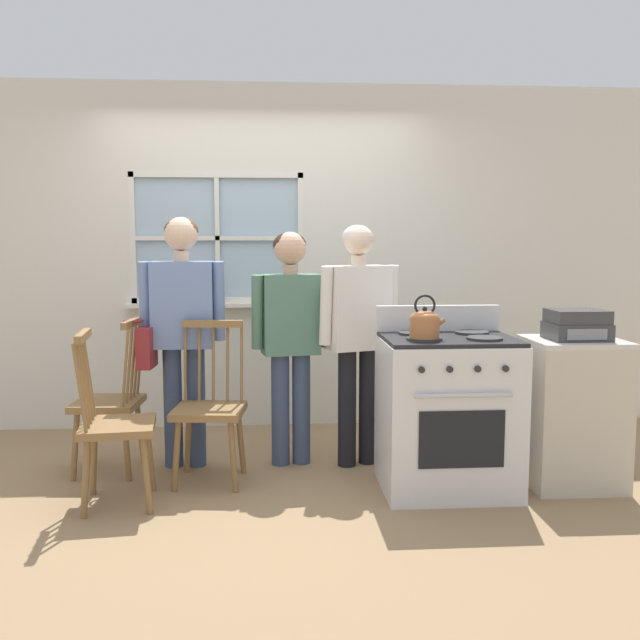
{
  "coord_description": "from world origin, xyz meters",
  "views": [
    {
      "loc": [
        0.04,
        -4.28,
        1.5
      ],
      "look_at": [
        0.36,
        0.07,
        1.0
      ],
      "focal_mm": 40.0,
      "sensor_mm": 36.0,
      "label": 1
    }
  ],
  "objects_px": {
    "side_counter": "(572,412)",
    "person_adult_right": "(358,322)",
    "person_teen_center": "(290,324)",
    "chair_by_window": "(111,403)",
    "chair_center_cluster": "(114,426)",
    "potted_plant": "(211,291)",
    "kettle": "(425,323)",
    "stereo": "(577,325)",
    "chair_near_wall": "(210,410)",
    "handbag": "(146,346)",
    "stove": "(447,412)",
    "person_elderly_left": "(183,315)"
  },
  "relations": [
    {
      "from": "chair_near_wall",
      "to": "chair_center_cluster",
      "type": "bearing_deg",
      "value": -138.51
    },
    {
      "from": "potted_plant",
      "to": "handbag",
      "type": "height_order",
      "value": "potted_plant"
    },
    {
      "from": "chair_by_window",
      "to": "person_elderly_left",
      "type": "relative_size",
      "value": 0.61
    },
    {
      "from": "person_teen_center",
      "to": "handbag",
      "type": "bearing_deg",
      "value": 176.74
    },
    {
      "from": "chair_near_wall",
      "to": "handbag",
      "type": "height_order",
      "value": "same"
    },
    {
      "from": "handbag",
      "to": "stereo",
      "type": "bearing_deg",
      "value": -9.92
    },
    {
      "from": "person_adult_right",
      "to": "stove",
      "type": "bearing_deg",
      "value": -65.67
    },
    {
      "from": "kettle",
      "to": "handbag",
      "type": "height_order",
      "value": "kettle"
    },
    {
      "from": "chair_near_wall",
      "to": "kettle",
      "type": "bearing_deg",
      "value": -10.64
    },
    {
      "from": "person_elderly_left",
      "to": "side_counter",
      "type": "bearing_deg",
      "value": -13.5
    },
    {
      "from": "potted_plant",
      "to": "handbag",
      "type": "relative_size",
      "value": 1.02
    },
    {
      "from": "side_counter",
      "to": "potted_plant",
      "type": "bearing_deg",
      "value": 147.0
    },
    {
      "from": "person_elderly_left",
      "to": "chair_near_wall",
      "type": "bearing_deg",
      "value": -59.57
    },
    {
      "from": "chair_by_window",
      "to": "person_teen_center",
      "type": "height_order",
      "value": "person_teen_center"
    },
    {
      "from": "chair_center_cluster",
      "to": "potted_plant",
      "type": "bearing_deg",
      "value": -20.78
    },
    {
      "from": "chair_center_cluster",
      "to": "person_teen_center",
      "type": "distance_m",
      "value": 1.31
    },
    {
      "from": "person_elderly_left",
      "to": "stove",
      "type": "distance_m",
      "value": 1.79
    },
    {
      "from": "kettle",
      "to": "stove",
      "type": "bearing_deg",
      "value": 37.01
    },
    {
      "from": "chair_by_window",
      "to": "side_counter",
      "type": "xyz_separation_m",
      "value": [
        2.85,
        -0.45,
        -0.0
      ]
    },
    {
      "from": "stove",
      "to": "kettle",
      "type": "height_order",
      "value": "kettle"
    },
    {
      "from": "kettle",
      "to": "handbag",
      "type": "bearing_deg",
      "value": 160.49
    },
    {
      "from": "person_elderly_left",
      "to": "stove",
      "type": "bearing_deg",
      "value": -19.91
    },
    {
      "from": "chair_by_window",
      "to": "stereo",
      "type": "xyz_separation_m",
      "value": [
        2.85,
        -0.48,
        0.54
      ]
    },
    {
      "from": "person_elderly_left",
      "to": "handbag",
      "type": "height_order",
      "value": "person_elderly_left"
    },
    {
      "from": "person_teen_center",
      "to": "handbag",
      "type": "xyz_separation_m",
      "value": [
        -0.92,
        -0.1,
        -0.12
      ]
    },
    {
      "from": "chair_center_cluster",
      "to": "stove",
      "type": "xyz_separation_m",
      "value": [
        1.93,
        0.11,
        0.02
      ]
    },
    {
      "from": "chair_center_cluster",
      "to": "side_counter",
      "type": "xyz_separation_m",
      "value": [
        2.71,
        0.13,
        -0.0
      ]
    },
    {
      "from": "person_teen_center",
      "to": "potted_plant",
      "type": "height_order",
      "value": "person_teen_center"
    },
    {
      "from": "kettle",
      "to": "stereo",
      "type": "xyz_separation_m",
      "value": [
        0.95,
        0.13,
        -0.04
      ]
    },
    {
      "from": "handbag",
      "to": "side_counter",
      "type": "height_order",
      "value": "handbag"
    },
    {
      "from": "chair_center_cluster",
      "to": "person_adult_right",
      "type": "height_order",
      "value": "person_adult_right"
    },
    {
      "from": "chair_near_wall",
      "to": "handbag",
      "type": "bearing_deg",
      "value": 159.05
    },
    {
      "from": "stereo",
      "to": "kettle",
      "type": "bearing_deg",
      "value": -172.12
    },
    {
      "from": "chair_by_window",
      "to": "chair_center_cluster",
      "type": "distance_m",
      "value": 0.6
    },
    {
      "from": "stove",
      "to": "potted_plant",
      "type": "distance_m",
      "value": 2.22
    },
    {
      "from": "chair_center_cluster",
      "to": "stove",
      "type": "relative_size",
      "value": 0.91
    },
    {
      "from": "person_teen_center",
      "to": "handbag",
      "type": "height_order",
      "value": "person_teen_center"
    },
    {
      "from": "chair_near_wall",
      "to": "side_counter",
      "type": "distance_m",
      "value": 2.21
    },
    {
      "from": "chair_by_window",
      "to": "chair_center_cluster",
      "type": "height_order",
      "value": "same"
    },
    {
      "from": "chair_by_window",
      "to": "handbag",
      "type": "distance_m",
      "value": 0.44
    },
    {
      "from": "chair_near_wall",
      "to": "person_adult_right",
      "type": "relative_size",
      "value": 0.62
    },
    {
      "from": "side_counter",
      "to": "person_adult_right",
      "type": "bearing_deg",
      "value": 158.78
    },
    {
      "from": "kettle",
      "to": "potted_plant",
      "type": "xyz_separation_m",
      "value": [
        -1.33,
        1.63,
        0.07
      ]
    },
    {
      "from": "person_teen_center",
      "to": "chair_by_window",
      "type": "bearing_deg",
      "value": 174.67
    },
    {
      "from": "handbag",
      "to": "side_counter",
      "type": "relative_size",
      "value": 0.34
    },
    {
      "from": "chair_by_window",
      "to": "chair_near_wall",
      "type": "xyz_separation_m",
      "value": [
        0.65,
        -0.23,
        0.0
      ]
    },
    {
      "from": "person_adult_right",
      "to": "potted_plant",
      "type": "bearing_deg",
      "value": 117.25
    },
    {
      "from": "side_counter",
      "to": "stove",
      "type": "bearing_deg",
      "value": -178.44
    },
    {
      "from": "person_elderly_left",
      "to": "person_adult_right",
      "type": "relative_size",
      "value": 1.03
    },
    {
      "from": "chair_near_wall",
      "to": "kettle",
      "type": "distance_m",
      "value": 1.43
    }
  ]
}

